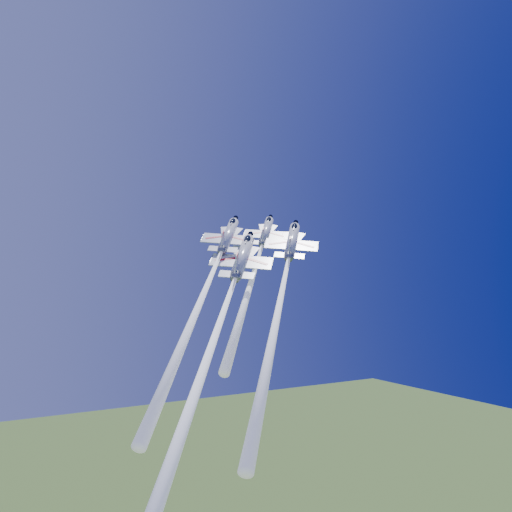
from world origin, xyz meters
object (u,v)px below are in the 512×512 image
jet_slot (212,345)px  jet_lead (254,272)px  jet_right (280,301)px  jet_left (205,292)px

jet_slot → jet_lead: bearing=82.5°
jet_right → jet_slot: bearing=-129.6°
jet_lead → jet_right: bearing=-65.5°
jet_left → jet_right: bearing=0.5°
jet_lead → jet_left: bearing=-116.8°
jet_lead → jet_slot: 25.66m
jet_left → jet_slot: (-3.76, -10.37, -7.32)m
jet_lead → jet_right: (-3.13, -13.46, -4.73)m
jet_left → jet_right: size_ratio=0.97×
jet_left → jet_slot: 13.24m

